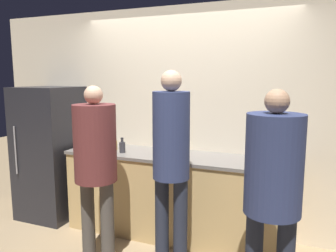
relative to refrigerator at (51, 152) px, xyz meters
The scene contains 12 objects.
ground_plane 1.91m from the refrigerator, 10.26° to the right, with size 14.00×14.00×0.00m, color #9E8460.
wall_back 1.79m from the refrigerator, 12.35° to the left, with size 5.20×0.06×2.60m.
counter 1.73m from the refrigerator, ahead, with size 2.51×0.66×0.95m.
refrigerator is the anchor object (origin of this frame).
person_left 1.42m from the refrigerator, 31.81° to the right, with size 0.40×0.40×1.72m.
person_center 2.00m from the refrigerator, 17.29° to the right, with size 0.33×0.33×1.86m.
person_right 2.94m from the refrigerator, 17.78° to the right, with size 0.41×0.41×1.72m.
fruit_bowl 1.55m from the refrigerator, ahead, with size 0.26×0.26×0.12m.
utensil_crock 1.75m from the refrigerator, ahead, with size 0.10×0.10×0.26m.
bottle_dark 1.12m from the refrigerator, ahead, with size 0.07×0.07×0.17m.
cup_yellow 0.94m from the refrigerator, ahead, with size 0.09×0.09×0.10m.
cup_red 2.63m from the refrigerator, ahead, with size 0.08×0.08×0.08m.
Camera 1 is at (1.24, -2.95, 1.80)m, focal length 35.00 mm.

